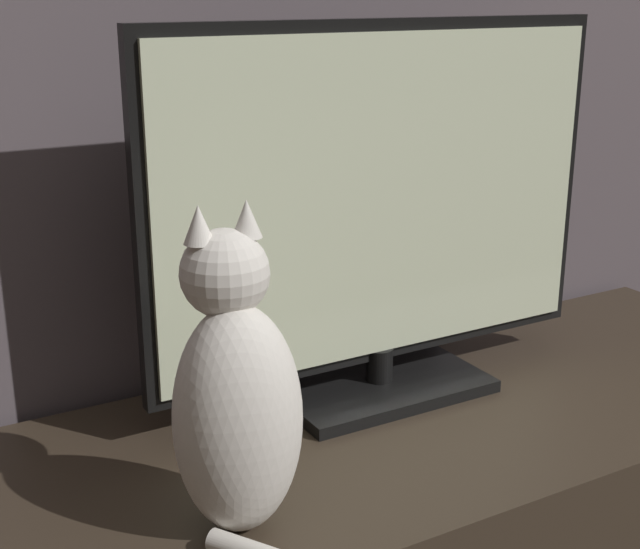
% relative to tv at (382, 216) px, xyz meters
% --- Properties ---
extents(tv, '(0.79, 0.21, 0.60)m').
position_rel_tv_xyz_m(tv, '(0.00, 0.00, 0.00)').
color(tv, black).
rests_on(tv, tv_stand).
extents(cat, '(0.16, 0.27, 0.41)m').
position_rel_tv_xyz_m(cat, '(-0.36, -0.24, -0.13)').
color(cat, silver).
rests_on(cat, tv_stand).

